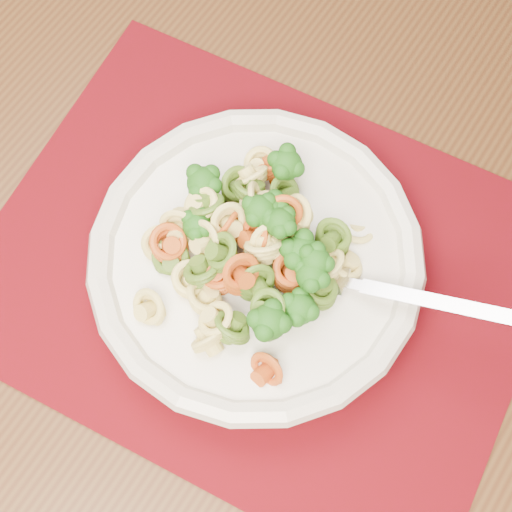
% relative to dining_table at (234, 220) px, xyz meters
% --- Properties ---
extents(dining_table, '(1.57, 1.12, 0.72)m').
position_rel_dining_table_xyz_m(dining_table, '(0.00, 0.00, 0.00)').
color(dining_table, '#492D14').
rests_on(dining_table, ground).
extents(placemat, '(0.44, 0.34, 0.00)m').
position_rel_dining_table_xyz_m(placemat, '(0.06, -0.07, 0.09)').
color(placemat, '#540311').
rests_on(placemat, dining_table).
extents(pasta_bowl, '(0.26, 0.26, 0.05)m').
position_rel_dining_table_xyz_m(pasta_bowl, '(0.06, -0.07, 0.12)').
color(pasta_bowl, silver).
rests_on(pasta_bowl, placemat).
extents(pasta_broccoli_heap, '(0.22, 0.22, 0.06)m').
position_rel_dining_table_xyz_m(pasta_broccoli_heap, '(0.06, -0.07, 0.14)').
color(pasta_broccoli_heap, '#D5BF69').
rests_on(pasta_broccoli_heap, pasta_bowl).
extents(fork, '(0.18, 0.04, 0.08)m').
position_rel_dining_table_xyz_m(fork, '(0.12, -0.06, 0.14)').
color(fork, silver).
rests_on(fork, pasta_bowl).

